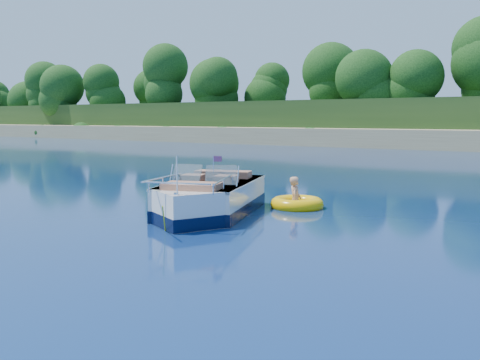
{
  "coord_description": "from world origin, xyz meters",
  "views": [
    {
      "loc": [
        7.46,
        -6.33,
        2.38
      ],
      "look_at": [
        0.12,
        4.62,
        0.85
      ],
      "focal_mm": 40.0,
      "sensor_mm": 36.0,
      "label": 1
    }
  ],
  "objects": [
    {
      "name": "tow_tube",
      "position": [
        0.88,
        6.22,
        0.1
      ],
      "size": [
        1.73,
        1.73,
        0.38
      ],
      "rotation": [
        0.0,
        0.0,
        -0.26
      ],
      "color": "#FCBC04",
      "rests_on": "ground"
    },
    {
      "name": "motorboat",
      "position": [
        -0.44,
        4.04,
        0.35
      ],
      "size": [
        3.04,
        5.21,
        1.81
      ],
      "rotation": [
        0.0,
        0.0,
        0.34
      ],
      "color": "white",
      "rests_on": "ground"
    },
    {
      "name": "boy",
      "position": [
        0.8,
        6.28,
        0.0
      ],
      "size": [
        0.63,
        0.79,
        1.42
      ],
      "primitive_type": "imported",
      "rotation": [
        0.0,
        -0.17,
        2.08
      ],
      "color": "tan",
      "rests_on": "ground"
    },
    {
      "name": "ground",
      "position": [
        0.0,
        0.0,
        0.0
      ],
      "size": [
        160.0,
        160.0,
        0.0
      ],
      "primitive_type": "plane",
      "color": "#0A194B",
      "rests_on": "ground"
    }
  ]
}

